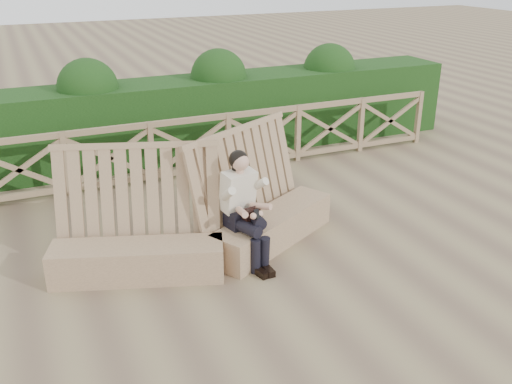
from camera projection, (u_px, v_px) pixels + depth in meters
name	position (u px, v px, depth m)	size (l,w,h in m)	color
ground	(275.00, 266.00, 7.40)	(60.00, 60.00, 0.00)	brown
bench	(206.00, 229.00, 7.48)	(4.06, 1.67, 1.59)	#81644A
woman	(244.00, 204.00, 7.28)	(0.51, 0.95, 1.48)	black
guardrail	(191.00, 147.00, 10.14)	(10.10, 0.09, 1.10)	olive
hedge	(171.00, 120.00, 11.08)	(12.00, 1.20, 1.50)	black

